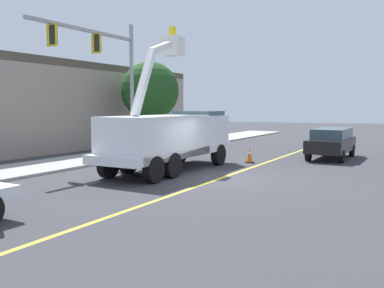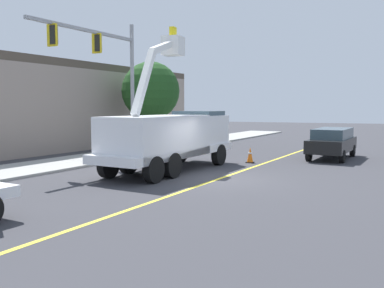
# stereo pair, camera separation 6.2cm
# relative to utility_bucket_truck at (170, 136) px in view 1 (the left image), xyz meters

# --- Properties ---
(ground) EXTENTS (120.00, 120.00, 0.00)m
(ground) POSITION_rel_utility_bucket_truck_xyz_m (-1.41, -2.72, -1.60)
(ground) COLOR #38383D
(sidewalk_far_side) EXTENTS (59.82, 12.99, 0.12)m
(sidewalk_far_side) POSITION_rel_utility_bucket_truck_xyz_m (-0.03, 5.91, -1.54)
(sidewalk_far_side) COLOR #9E9E99
(sidewalk_far_side) RESTS_ON ground
(lane_centre_stripe) EXTENTS (49.40, 8.02, 0.01)m
(lane_centre_stripe) POSITION_rel_utility_bucket_truck_xyz_m (-1.41, -2.72, -1.60)
(lane_centre_stripe) COLOR yellow
(lane_centre_stripe) RESTS_ON ground
(utility_bucket_truck) EXTENTS (8.49, 3.76, 6.73)m
(utility_bucket_truck) POSITION_rel_utility_bucket_truck_xyz_m (0.00, 0.00, 0.00)
(utility_bucket_truck) COLOR white
(utility_bucket_truck) RESTS_ON ground
(passing_minivan) EXTENTS (5.04, 2.63, 1.69)m
(passing_minivan) POSITION_rel_utility_bucket_truck_xyz_m (7.16, -6.72, -0.63)
(passing_minivan) COLOR black
(passing_minivan) RESTS_ON ground
(traffic_cone_mid_front) EXTENTS (0.40, 0.40, 0.82)m
(traffic_cone_mid_front) POSITION_rel_utility_bucket_truck_xyz_m (3.85, -2.82, -1.20)
(traffic_cone_mid_front) COLOR black
(traffic_cone_mid_front) RESTS_ON ground
(traffic_signal_mast) EXTENTS (7.32, 1.33, 7.57)m
(traffic_signal_mast) POSITION_rel_utility_bucket_truck_xyz_m (2.02, 4.56, 3.58)
(traffic_signal_mast) COLOR gray
(traffic_signal_mast) RESTS_ON ground
(commercial_building_backdrop) EXTENTS (27.98, 13.43, 5.89)m
(commercial_building_backdrop) POSITION_rel_utility_bucket_truck_xyz_m (6.11, 13.48, 1.34)
(commercial_building_backdrop) COLOR gray
(commercial_building_backdrop) RESTS_ON ground
(street_tree_right) EXTENTS (4.06, 4.06, 6.02)m
(street_tree_right) POSITION_rel_utility_bucket_truck_xyz_m (9.11, 5.48, 2.38)
(street_tree_right) COLOR brown
(street_tree_right) RESTS_ON ground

